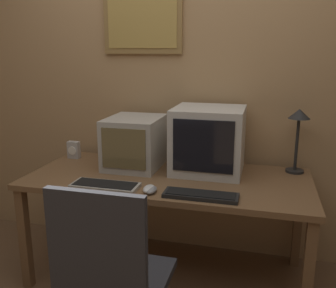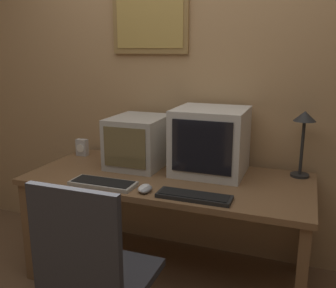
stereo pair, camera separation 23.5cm
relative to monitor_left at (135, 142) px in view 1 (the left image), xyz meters
name	(u,v)px [view 1 (the left image)]	position (x,y,z in m)	size (l,w,h in m)	color
wall_back	(184,78)	(0.27, 0.32, 0.42)	(8.00, 0.08, 2.60)	tan
desk	(168,186)	(0.28, -0.15, -0.24)	(1.79, 0.80, 0.71)	brown
monitor_left	(135,142)	(0.00, 0.00, 0.00)	(0.36, 0.44, 0.34)	#B7B2A8
monitor_right	(208,140)	(0.51, 0.02, 0.04)	(0.45, 0.44, 0.43)	beige
keyboard_main	(105,185)	(-0.03, -0.45, -0.16)	(0.40, 0.16, 0.03)	#A8A399
keyboard_side	(201,195)	(0.54, -0.45, -0.16)	(0.41, 0.13, 0.03)	black
mouse_near_keyboard	(149,189)	(0.24, -0.45, -0.15)	(0.06, 0.11, 0.04)	silver
mouse_far_corner	(151,190)	(0.26, -0.46, -0.16)	(0.06, 0.11, 0.03)	gray
desk_clock	(74,150)	(-0.51, 0.07, -0.11)	(0.09, 0.05, 0.13)	#B7B2AD
desk_lamp	(298,125)	(1.07, 0.14, 0.15)	(0.14, 0.14, 0.42)	black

